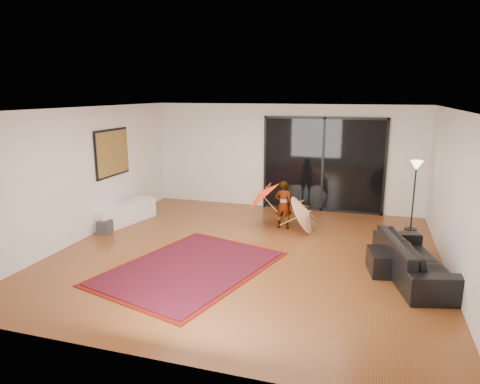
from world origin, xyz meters
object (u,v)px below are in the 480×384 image
at_px(sofa, 415,259).
at_px(ottoman, 389,262).
at_px(media_console, 125,213).
at_px(child, 283,205).

height_order(sofa, ottoman, sofa).
distance_m(sofa, ottoman, 0.41).
height_order(media_console, ottoman, media_console).
height_order(ottoman, child, child).
relative_size(media_console, child, 1.55).
bearing_deg(child, media_console, 12.17).
bearing_deg(ottoman, child, 139.41).
height_order(sofa, child, child).
xyz_separation_m(ottoman, child, (-2.21, 1.89, 0.36)).
relative_size(media_console, sofa, 0.77).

